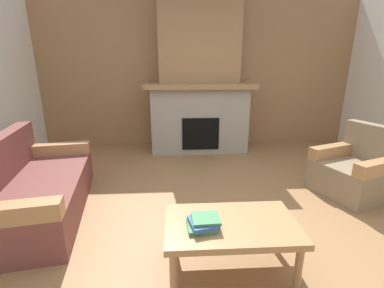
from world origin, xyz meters
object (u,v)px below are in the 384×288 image
Objects in this scene: fireplace at (199,86)px; armchair at (356,171)px; couch at (34,190)px; coffee_table at (231,228)px.

fireplace is 2.79m from armchair.
coffee_table is at bearing -26.07° from couch.
couch is at bearing -131.07° from fireplace.
couch is 1.97× the size of armchair.
armchair is (3.73, 0.27, 0.01)m from couch.
couch is at bearing 153.93° from coffee_table.
coffee_table is at bearing -90.34° from fireplace.
fireplace is at bearing 48.93° from couch.
fireplace is 3.27m from coffee_table.
armchair is at bearing 33.93° from coffee_table.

